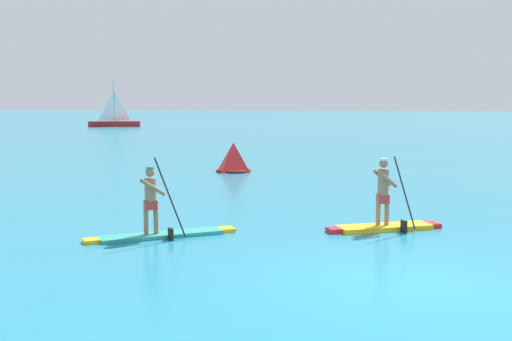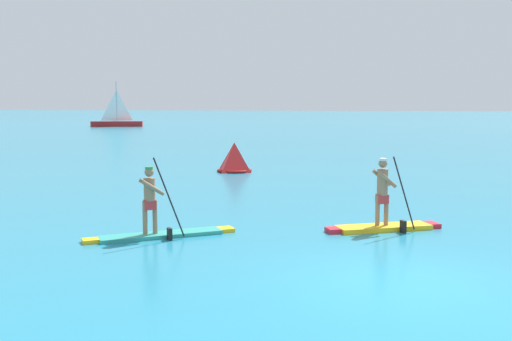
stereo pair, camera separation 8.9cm
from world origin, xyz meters
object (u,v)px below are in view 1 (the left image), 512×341
(paddleboarder_near_left, at_px, (159,222))
(sailboat_left_horizon, at_px, (115,121))
(paddleboarder_mid_center, at_px, (385,215))
(race_marker_buoy, at_px, (233,159))

(paddleboarder_near_left, distance_m, sailboat_left_horizon, 67.08)
(paddleboarder_near_left, xyz_separation_m, paddleboarder_mid_center, (5.04, 1.98, 0.01))
(paddleboarder_near_left, distance_m, race_marker_buoy, 13.47)
(race_marker_buoy, bearing_deg, sailboat_left_horizon, 121.13)
(race_marker_buoy, xyz_separation_m, sailboat_left_horizon, (-28.19, 46.67, 0.07))
(paddleboarder_mid_center, height_order, race_marker_buoy, paddleboarder_mid_center)
(paddleboarder_mid_center, distance_m, race_marker_buoy, 13.25)
(paddleboarder_near_left, xyz_separation_m, sailboat_left_horizon, (-29.96, 60.02, 0.29))
(paddleboarder_near_left, height_order, paddleboarder_mid_center, paddleboarder_near_left)
(paddleboarder_near_left, relative_size, race_marker_buoy, 1.81)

